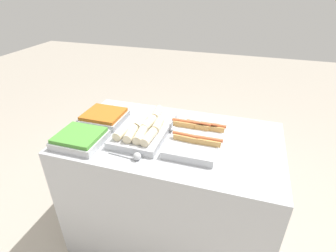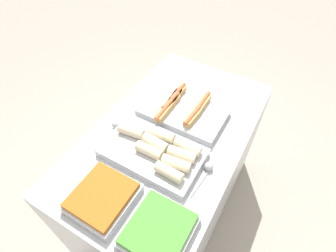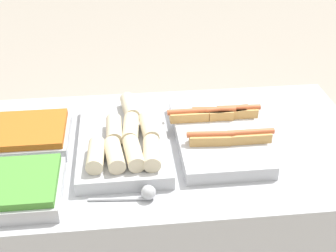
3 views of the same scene
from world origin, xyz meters
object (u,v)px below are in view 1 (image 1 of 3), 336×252
at_px(tray_side_back, 104,117).
at_px(tray_side_front, 80,139).
at_px(serving_spoon_near, 135,156).
at_px(tray_hotdogs, 196,136).
at_px(tray_wraps, 144,129).
at_px(serving_spoon_far, 166,112).

bearing_deg(tray_side_back, tray_side_front, -90.00).
bearing_deg(serving_spoon_near, tray_side_back, 138.11).
distance_m(tray_side_back, serving_spoon_near, 0.54).
xyz_separation_m(tray_hotdogs, tray_side_front, (-0.70, -0.25, 0.00)).
bearing_deg(tray_wraps, serving_spoon_far, 81.56).
height_order(tray_side_front, serving_spoon_near, tray_side_front).
xyz_separation_m(tray_side_back, serving_spoon_near, (0.40, -0.36, -0.01)).
relative_size(tray_side_front, serving_spoon_near, 1.37).
bearing_deg(tray_side_front, tray_hotdogs, 19.90).
xyz_separation_m(tray_wraps, serving_spoon_far, (0.05, 0.32, -0.02)).
height_order(tray_wraps, serving_spoon_near, tray_wraps).
bearing_deg(tray_hotdogs, serving_spoon_far, 135.90).
distance_m(tray_hotdogs, serving_spoon_near, 0.43).
distance_m(tray_wraps, serving_spoon_near, 0.29).
xyz_separation_m(tray_hotdogs, tray_side_back, (-0.70, 0.06, 0.00)).
bearing_deg(serving_spoon_far, tray_side_front, -125.93).
relative_size(tray_wraps, tray_side_back, 1.83).
bearing_deg(serving_spoon_far, tray_side_back, -148.93).
xyz_separation_m(tray_wraps, tray_side_front, (-0.35, -0.23, -0.01)).
distance_m(tray_side_front, serving_spoon_far, 0.68).
relative_size(tray_side_back, serving_spoon_far, 1.46).
relative_size(tray_hotdogs, serving_spoon_near, 2.38).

